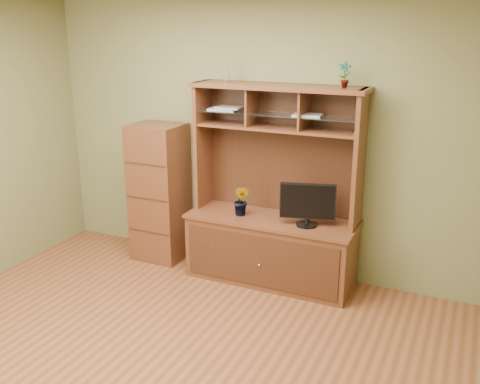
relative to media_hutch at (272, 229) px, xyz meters
The scene contains 8 objects.
room 1.94m from the media_hutch, 100.55° to the right, with size 4.54×4.04×2.74m.
media_hutch is the anchor object (origin of this frame).
monitor 0.51m from the media_hutch, 12.69° to the right, with size 0.50×0.19×0.40m.
orchid_plant 0.41m from the media_hutch, 163.77° to the right, with size 0.17×0.13×0.30m, color #25521C.
top_plant 1.61m from the media_hutch, ahead, with size 0.12×0.08×0.22m, color #376222.
reed_diffuser 1.58m from the media_hutch, behind, with size 0.06×0.06×0.30m.
magazines 1.16m from the media_hutch, 163.52° to the left, with size 1.13×0.23×0.04m.
side_cabinet 1.30m from the media_hutch, behind, with size 0.52×0.47×1.45m.
Camera 1 is at (2.05, -2.79, 2.41)m, focal length 40.00 mm.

